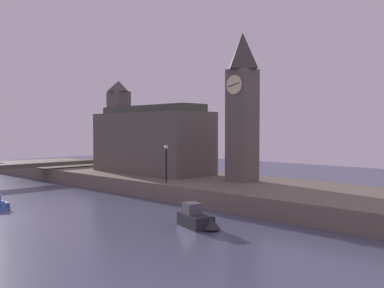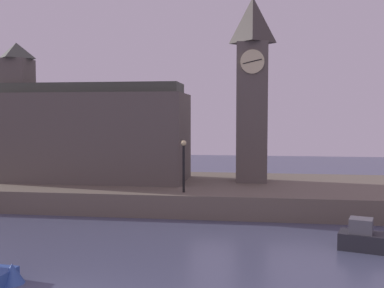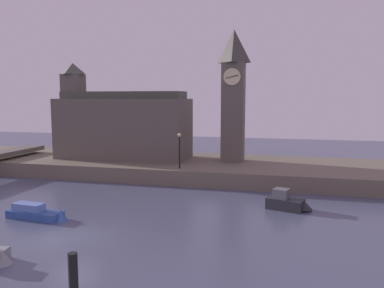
{
  "view_description": "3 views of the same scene",
  "coord_description": "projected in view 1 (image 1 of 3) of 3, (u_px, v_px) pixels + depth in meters",
  "views": [
    {
      "loc": [
        31.85,
        -11.21,
        6.37
      ],
      "look_at": [
        4.78,
        16.1,
        5.06
      ],
      "focal_mm": 40.68,
      "sensor_mm": 36.0,
      "label": 1
    },
    {
      "loc": [
        6.74,
        -13.7,
        6.55
      ],
      "look_at": [
        2.7,
        15.65,
        4.66
      ],
      "focal_mm": 42.4,
      "sensor_mm": 36.0,
      "label": 2
    },
    {
      "loc": [
        12.24,
        -19.79,
        8.28
      ],
      "look_at": [
        2.98,
        17.17,
        3.69
      ],
      "focal_mm": 35.83,
      "sensor_mm": 36.0,
      "label": 3
    }
  ],
  "objects": [
    {
      "name": "boat_barge_dark",
      "position": [
        198.0,
        219.0,
        28.11
      ],
      "size": [
        3.58,
        2.13,
        1.55
      ],
      "color": "#232328",
      "rests_on": "ground"
    },
    {
      "name": "streetlamp",
      "position": [
        166.0,
        159.0,
        39.82
      ],
      "size": [
        0.36,
        0.36,
        3.42
      ],
      "color": "black",
      "rests_on": "far_embankment"
    },
    {
      "name": "clock_tower",
      "position": [
        242.0,
        104.0,
        40.57
      ],
      "size": [
        2.53,
        2.56,
        13.87
      ],
      "color": "#5B544C",
      "rests_on": "far_embankment"
    },
    {
      "name": "parliament_hall",
      "position": [
        149.0,
        139.0,
        49.16
      ],
      "size": [
        14.69,
        5.97,
        10.77
      ],
      "color": "#5B544C",
      "rests_on": "far_embankment"
    },
    {
      "name": "far_embankment",
      "position": [
        186.0,
        184.0,
        44.76
      ],
      "size": [
        70.0,
        12.0,
        1.5
      ],
      "primitive_type": "cube",
      "color": "#6B6051",
      "rests_on": "ground"
    }
  ]
}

